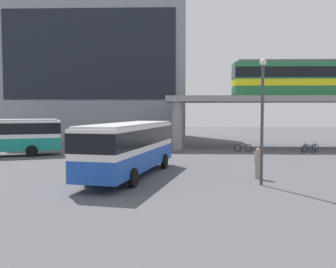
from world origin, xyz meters
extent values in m
plane|color=#515156|center=(0.00, 10.00, 0.00)|extent=(120.00, 120.00, 0.00)
cube|color=gray|center=(-8.45, 30.32, 9.94)|extent=(23.87, 14.37, 19.87)
cube|color=black|center=(-8.45, 23.08, 10.93)|extent=(21.48, 0.10, 11.13)
cube|color=gray|center=(16.45, 17.79, 5.20)|extent=(30.21, 7.07, 0.60)
cylinder|color=gray|center=(2.54, 15.05, 2.45)|extent=(1.10, 1.10, 4.90)
cylinder|color=gray|center=(2.54, 20.52, 2.45)|extent=(1.10, 1.10, 4.90)
cube|color=#26723F|center=(17.63, 17.79, 7.30)|extent=(18.06, 2.90, 3.60)
cube|color=yellow|center=(17.63, 17.79, 6.94)|extent=(18.12, 2.96, 0.70)
cube|color=black|center=(17.63, 17.79, 8.02)|extent=(18.12, 2.96, 1.10)
cube|color=slate|center=(17.63, 17.79, 9.22)|extent=(17.34, 2.61, 0.24)
cube|color=#1E4CB2|center=(-0.21, -0.93, 1.05)|extent=(4.73, 11.28, 1.10)
cube|color=silver|center=(-0.21, -0.93, 2.35)|extent=(4.73, 11.28, 1.50)
cube|color=black|center=(-0.21, -0.93, 2.43)|extent=(4.77, 11.33, 0.96)
cube|color=silver|center=(-0.21, -0.93, 3.16)|extent=(4.49, 10.72, 0.12)
cylinder|color=black|center=(-0.71, 2.77, 0.50)|extent=(0.48, 1.04, 1.00)
cylinder|color=black|center=(1.74, 2.26, 0.50)|extent=(0.48, 1.04, 1.00)
cylinder|color=black|center=(-2.08, -3.68, 0.50)|extent=(0.48, 1.04, 1.00)
cylinder|color=black|center=(0.37, -4.20, 0.50)|extent=(0.48, 1.04, 1.00)
cylinder|color=black|center=(-9.94, 8.43, 0.50)|extent=(1.04, 0.61, 1.00)
cylinder|color=black|center=(-10.81, 10.78, 0.50)|extent=(1.04, 0.61, 1.00)
torus|color=black|center=(15.40, 12.44, 0.34)|extent=(0.70, 0.36, 0.74)
torus|color=black|center=(14.44, 12.01, 0.34)|extent=(0.70, 0.36, 0.74)
cylinder|color=#1E3FA5|center=(14.92, 12.23, 0.62)|extent=(0.98, 0.48, 0.05)
cylinder|color=#1E3FA5|center=(14.44, 12.01, 0.64)|extent=(0.04, 0.04, 0.55)
cylinder|color=#1E3FA5|center=(15.40, 12.44, 0.69)|extent=(0.04, 0.04, 0.65)
torus|color=black|center=(16.06, 13.65, 0.34)|extent=(0.74, 0.22, 0.74)
torus|color=black|center=(15.03, 13.42, 0.34)|extent=(0.74, 0.22, 0.74)
cylinder|color=black|center=(15.54, 13.54, 0.62)|extent=(1.04, 0.28, 0.05)
cylinder|color=black|center=(15.03, 13.42, 0.64)|extent=(0.04, 0.04, 0.55)
cylinder|color=black|center=(16.06, 13.65, 0.69)|extent=(0.04, 0.04, 0.65)
torus|color=black|center=(9.47, 13.22, 0.34)|extent=(0.74, 0.11, 0.74)
torus|color=black|center=(8.42, 13.15, 0.34)|extent=(0.74, 0.11, 0.74)
cylinder|color=silver|center=(8.94, 13.19, 0.62)|extent=(1.05, 0.12, 0.05)
cylinder|color=silver|center=(8.42, 13.15, 0.64)|extent=(0.04, 0.04, 0.55)
cylinder|color=silver|center=(9.47, 13.22, 0.69)|extent=(0.04, 0.04, 0.65)
cylinder|color=#33663F|center=(0.84, 11.91, 0.39)|extent=(0.32, 0.32, 0.79)
cube|color=maroon|center=(0.84, 11.91, 1.10)|extent=(0.37, 0.46, 0.62)
sphere|color=tan|center=(0.84, 11.91, 1.52)|extent=(0.21, 0.21, 0.21)
cylinder|color=#26262D|center=(-5.15, 8.78, 0.39)|extent=(0.32, 0.32, 0.78)
cube|color=maroon|center=(-5.15, 8.78, 1.09)|extent=(0.43, 0.31, 0.62)
sphere|color=tan|center=(-5.15, 8.78, 1.51)|extent=(0.21, 0.21, 0.21)
cylinder|color=gray|center=(7.33, -1.51, 0.44)|extent=(0.32, 0.32, 0.87)
cube|color=gray|center=(7.33, -1.51, 1.22)|extent=(0.44, 0.32, 0.69)
sphere|color=tan|center=(7.33, -1.51, 1.68)|extent=(0.24, 0.24, 0.24)
cylinder|color=#3F3F44|center=(7.13, -3.41, 3.17)|extent=(0.16, 0.16, 6.35)
sphere|color=silver|center=(7.13, -3.41, 6.50)|extent=(0.36, 0.36, 0.36)
camera|label=1|loc=(2.76, -23.46, 3.96)|focal=40.36mm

